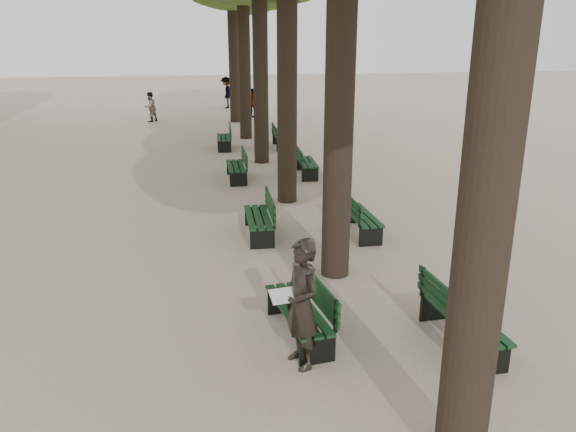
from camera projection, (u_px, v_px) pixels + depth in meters
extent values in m
plane|color=#BFA591|center=(285.00, 370.00, 7.54)|extent=(120.00, 120.00, 0.00)
cylinder|color=#33261C|center=(498.00, 102.00, 4.78)|extent=(0.52, 0.52, 7.50)
cylinder|color=#33261C|center=(340.00, 69.00, 9.46)|extent=(0.52, 0.52, 7.50)
cylinder|color=#33261C|center=(287.00, 58.00, 14.14)|extent=(0.52, 0.52, 7.50)
cylinder|color=#33261C|center=(260.00, 53.00, 18.82)|extent=(0.52, 0.52, 7.50)
cylinder|color=#33261C|center=(244.00, 49.00, 23.50)|extent=(0.52, 0.52, 7.50)
cylinder|color=#33261C|center=(233.00, 47.00, 28.18)|extent=(0.52, 0.52, 7.50)
cube|color=black|center=(298.00, 323.00, 8.34)|extent=(0.74, 1.85, 0.45)
cube|color=black|center=(298.00, 309.00, 8.27)|extent=(0.76, 1.85, 0.04)
cube|color=black|center=(316.00, 290.00, 8.26)|extent=(0.26, 1.79, 0.40)
cube|color=black|center=(258.00, 227.00, 12.52)|extent=(0.59, 1.82, 0.45)
cube|color=black|center=(258.00, 217.00, 12.45)|extent=(0.61, 1.82, 0.04)
cube|color=black|center=(270.00, 205.00, 12.41)|extent=(0.12, 1.80, 0.40)
cube|color=black|center=(236.00, 173.00, 17.41)|extent=(0.56, 1.81, 0.45)
cube|color=black|center=(236.00, 166.00, 17.35)|extent=(0.58, 1.81, 0.04)
cube|color=black|center=(245.00, 157.00, 17.31)|extent=(0.08, 1.80, 0.40)
cube|color=black|center=(224.00, 143.00, 22.27)|extent=(0.62, 1.83, 0.45)
cube|color=black|center=(223.00, 137.00, 22.21)|extent=(0.64, 1.83, 0.04)
cube|color=black|center=(230.00, 131.00, 22.16)|extent=(0.14, 1.80, 0.40)
cube|color=black|center=(462.00, 331.00, 8.11)|extent=(0.61, 1.82, 0.45)
cube|color=black|center=(464.00, 317.00, 8.04)|extent=(0.63, 1.82, 0.04)
cube|color=black|center=(448.00, 302.00, 7.90)|extent=(0.13, 1.80, 0.40)
cube|color=black|center=(361.00, 225.00, 12.67)|extent=(0.53, 1.80, 0.45)
cube|color=black|center=(361.00, 215.00, 12.60)|extent=(0.55, 1.80, 0.04)
cube|color=black|center=(349.00, 204.00, 12.47)|extent=(0.05, 1.80, 0.40)
cube|color=black|center=(307.00, 169.00, 17.97)|extent=(0.65, 1.83, 0.45)
cube|color=black|center=(307.00, 162.00, 17.90)|extent=(0.67, 1.83, 0.04)
cube|color=black|center=(298.00, 154.00, 17.79)|extent=(0.17, 1.80, 0.40)
cube|color=black|center=(281.00, 142.00, 22.49)|extent=(0.63, 1.83, 0.45)
cube|color=black|center=(281.00, 137.00, 22.42)|extent=(0.65, 1.83, 0.04)
cube|color=black|center=(274.00, 130.00, 22.30)|extent=(0.15, 1.80, 0.40)
imported|color=black|center=(302.00, 304.00, 7.42)|extent=(0.58, 0.80, 1.81)
cube|color=white|center=(283.00, 296.00, 7.33)|extent=(0.37, 0.29, 0.12)
imported|color=#262628|center=(150.00, 107.00, 29.15)|extent=(0.73, 0.75, 1.52)
imported|color=#262628|center=(226.00, 93.00, 34.56)|extent=(0.53, 1.26, 1.90)
imported|color=#262628|center=(252.00, 103.00, 30.78)|extent=(0.89, 0.85, 1.56)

